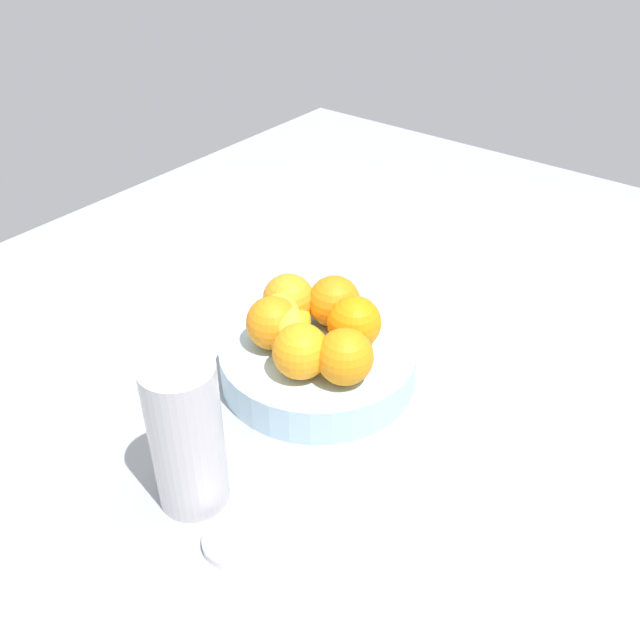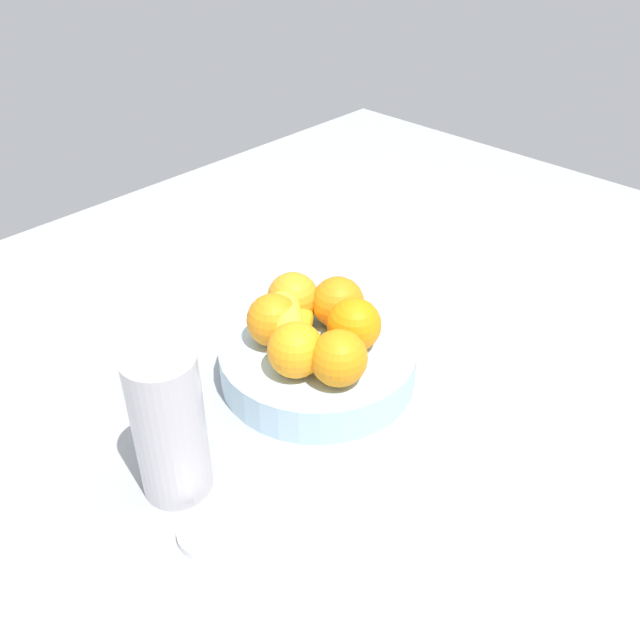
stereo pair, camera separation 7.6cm
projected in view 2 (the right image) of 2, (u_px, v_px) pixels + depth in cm
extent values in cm
cube|color=#91969A|center=(323.00, 388.00, 95.86)|extent=(180.00, 140.00, 3.00)
cylinder|color=#ABCEE2|center=(320.00, 360.00, 94.32)|extent=(26.35, 26.35, 5.22)
sphere|color=orange|center=(354.00, 325.00, 90.36)|extent=(7.15, 7.15, 7.15)
sphere|color=orange|center=(338.00, 302.00, 94.65)|extent=(7.15, 7.15, 7.15)
sphere|color=orange|center=(293.00, 298.00, 95.59)|extent=(7.15, 7.15, 7.15)
sphere|color=orange|center=(274.00, 320.00, 91.21)|extent=(7.15, 7.15, 7.15)
sphere|color=orange|center=(296.00, 350.00, 86.00)|extent=(7.15, 7.15, 7.15)
sphere|color=orange|center=(339.00, 358.00, 84.64)|extent=(7.15, 7.15, 7.15)
ellipsoid|color=yellow|center=(295.00, 330.00, 92.15)|extent=(16.42, 12.65, 4.00)
ellipsoid|color=yellow|center=(287.00, 316.00, 90.92)|extent=(13.67, 15.82, 4.00)
cylinder|color=#BBB6BC|center=(169.00, 426.00, 74.39)|extent=(7.84, 7.84, 18.50)
cylinder|color=silver|center=(208.00, 532.00, 73.64)|extent=(6.44, 6.44, 1.03)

